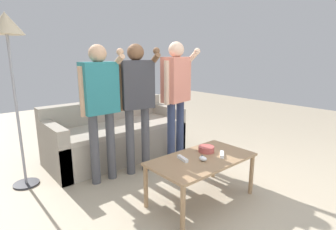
{
  "coord_description": "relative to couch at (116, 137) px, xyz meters",
  "views": [
    {
      "loc": [
        -1.86,
        -1.76,
        1.47
      ],
      "look_at": [
        -0.03,
        0.4,
        0.82
      ],
      "focal_mm": 28.26,
      "sensor_mm": 36.0,
      "label": 1
    }
  ],
  "objects": [
    {
      "name": "ground_plane",
      "position": [
        0.05,
        -1.53,
        -0.3
      ],
      "size": [
        12.0,
        12.0,
        0.0
      ],
      "primitive_type": "plane",
      "color": "tan"
    },
    {
      "name": "couch",
      "position": [
        0.0,
        0.0,
        0.0
      ],
      "size": [
        1.93,
        0.84,
        0.8
      ],
      "color": "#9E9384",
      "rests_on": "ground"
    },
    {
      "name": "coffee_table",
      "position": [
        0.04,
        -1.62,
        0.11
      ],
      "size": [
        1.08,
        0.59,
        0.46
      ],
      "color": "#997551",
      "rests_on": "ground"
    },
    {
      "name": "snack_bowl",
      "position": [
        0.21,
        -1.54,
        0.19
      ],
      "size": [
        0.17,
        0.17,
        0.06
      ],
      "primitive_type": "cylinder",
      "color": "#B24C47",
      "rests_on": "coffee_table"
    },
    {
      "name": "game_remote_nunchuk",
      "position": [
        -0.0,
        -1.68,
        0.18
      ],
      "size": [
        0.06,
        0.09,
        0.05
      ],
      "color": "white",
      "rests_on": "coffee_table"
    },
    {
      "name": "floor_lamp",
      "position": [
        -1.25,
        -0.1,
        1.34
      ],
      "size": [
        0.34,
        0.34,
        1.89
      ],
      "color": "#2D2D33",
      "rests_on": "ground"
    },
    {
      "name": "player_left",
      "position": [
        -0.51,
        -0.59,
        0.69
      ],
      "size": [
        0.47,
        0.31,
        1.58
      ],
      "color": "#47474C",
      "rests_on": "ground"
    },
    {
      "name": "player_center",
      "position": [
        -0.06,
        -0.64,
        0.7
      ],
      "size": [
        0.47,
        0.38,
        1.59
      ],
      "color": "#47474C",
      "rests_on": "ground"
    },
    {
      "name": "player_right",
      "position": [
        0.53,
        -0.7,
        0.73
      ],
      "size": [
        0.52,
        0.33,
        1.63
      ],
      "color": "#2D3856",
      "rests_on": "ground"
    },
    {
      "name": "game_remote_wand_near",
      "position": [
        0.25,
        -1.72,
        0.18
      ],
      "size": [
        0.15,
        0.13,
        0.03
      ],
      "color": "white",
      "rests_on": "coffee_table"
    },
    {
      "name": "game_remote_wand_far",
      "position": [
        -0.14,
        -1.54,
        0.18
      ],
      "size": [
        0.07,
        0.16,
        0.03
      ],
      "color": "white",
      "rests_on": "coffee_table"
    }
  ]
}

